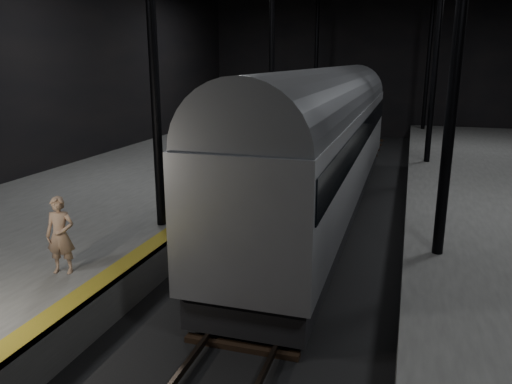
% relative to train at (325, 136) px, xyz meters
% --- Properties ---
extents(ground, '(44.00, 44.00, 0.00)m').
position_rel_train_xyz_m(ground, '(0.00, -1.63, -2.94)').
color(ground, black).
rests_on(ground, ground).
extents(platform_left, '(9.00, 43.80, 1.00)m').
position_rel_train_xyz_m(platform_left, '(-7.50, -1.63, -2.44)').
color(platform_left, '#4E4E4C').
rests_on(platform_left, ground).
extents(tactile_strip, '(0.50, 43.80, 0.01)m').
position_rel_train_xyz_m(tactile_strip, '(-3.25, -1.63, -1.93)').
color(tactile_strip, olive).
rests_on(tactile_strip, platform_left).
extents(track, '(2.40, 43.00, 0.24)m').
position_rel_train_xyz_m(track, '(0.00, -1.63, -2.87)').
color(track, '#3F3328').
rests_on(track, ground).
extents(train, '(2.95, 19.70, 5.27)m').
position_rel_train_xyz_m(train, '(0.00, 0.00, 0.00)').
color(train, '#ADAFB5').
rests_on(train, ground).
extents(woman, '(0.73, 0.57, 1.76)m').
position_rel_train_xyz_m(woman, '(-4.31, -9.34, -1.06)').
color(woman, tan).
rests_on(woman, platform_left).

